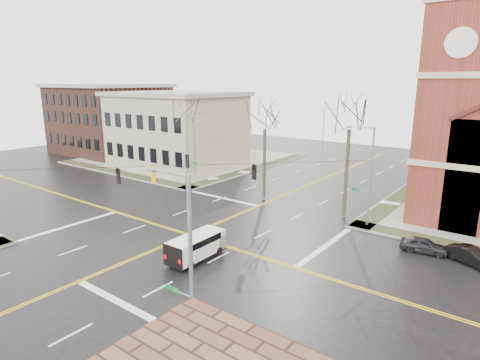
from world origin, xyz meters
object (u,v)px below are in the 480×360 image
Objects in this scene: cargo_van at (198,245)px; signal_pole_se at (188,264)px; signal_pole_ne at (369,174)px; tree_nw_near at (265,124)px; streetlight_north_a at (267,139)px; tree_nw_far at (186,116)px; signal_pole_nw at (188,149)px; tree_ne at (350,124)px; parked_car_b at (472,256)px; streetlight_north_b at (324,127)px; parked_car_a at (424,245)px.

signal_pole_se is at bearing -49.42° from cargo_van.
cargo_van is (-7.46, 8.48, -3.85)m from signal_pole_se.
tree_nw_near is (-12.38, 1.62, 3.52)m from signal_pole_ne.
streetlight_north_a reaches higher than cargo_van.
streetlight_north_a is 15.22m from tree_nw_far.
signal_pole_nw is 21.36m from cargo_van.
signal_pole_se is 24.75m from tree_ne.
parked_car_b is at bearing -12.59° from tree_nw_near.
parked_car_b is (31.10, -19.68, -3.85)m from streetlight_north_a.
parked_car_b is (16.59, 11.34, -0.48)m from cargo_van.
streetlight_north_b is at bearing 88.95° from signal_pole_nw.
parked_car_a is at bearing -27.62° from signal_pole_ne.
streetlight_north_a is at bearing 82.14° from parked_car_b.
streetlight_north_a is 0.67× the size of tree_nw_far.
tree_ne reaches higher than signal_pole_ne.
signal_pole_ne is 27.48m from streetlight_north_a.
signal_pole_ne is at bearing -25.53° from tree_ne.
cargo_van is at bearing 148.83° from parked_car_b.
streetlight_north_a reaches higher than parked_car_b.
cargo_van is 0.42× the size of tree_nw_near.
tree_nw_near is at bearing -2.48° from tree_nw_far.
streetlight_north_a is 1.62× the size of cargo_van.
streetlight_north_b is 50.56m from parked_car_b.
signal_pole_nw is 32.22m from parked_car_b.
parked_car_a is at bearing -26.98° from tree_ne.
streetlight_north_a and streetlight_north_b have the same top height.
parked_car_b is 15.19m from tree_ne.
signal_pole_nw is at bearing -171.01° from tree_nw_near.
streetlight_north_a is at bearing 45.79° from parked_car_a.
streetlight_north_b is (0.00, 20.00, 0.00)m from streetlight_north_a.
signal_pole_nw is 1.12× the size of streetlight_north_b.
signal_pole_ne is 1.12× the size of streetlight_north_b.
signal_pole_nw reaches higher than streetlight_north_b.
streetlight_north_a is 20.00m from streetlight_north_b.
streetlight_north_b is (-21.97, 36.50, -0.48)m from signal_pole_ne.
tree_nw_near is (-12.38, 24.62, 3.52)m from signal_pole_se.
parked_car_a is at bearing 73.77° from signal_pole_se.
parked_car_a is (5.81, -3.04, -4.35)m from signal_pole_ne.
signal_pole_ne is at bearing 90.00° from signal_pole_se.
streetlight_north_a is 0.63× the size of tree_ne.
signal_pole_se is at bearing -60.91° from streetlight_north_a.
signal_pole_se is (22.64, -23.00, 0.00)m from signal_pole_nw.
tree_ne reaches higher than cargo_van.
signal_pole_nw is 4.86m from tree_nw_far.
parked_car_a is at bearing -14.38° from tree_nw_near.
tree_ne is (9.77, -0.38, 0.71)m from tree_nw_near.
signal_pole_se is at bearing 179.74° from parked_car_b.
signal_pole_nw reaches higher than cargo_van.
signal_pole_ne is 2.57× the size of parked_car_a.
signal_pole_ne is at bearing -4.97° from tree_nw_far.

